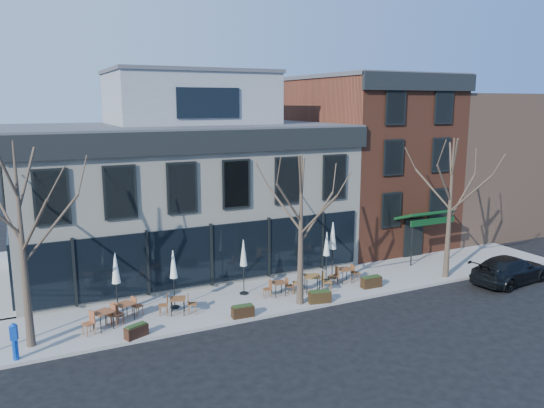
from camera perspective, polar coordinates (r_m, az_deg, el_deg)
name	(u,v)px	position (r m, az deg, el deg)	size (l,w,h in m)	color
ground	(212,290)	(27.56, -6.52, -9.19)	(120.00, 120.00, 0.00)	black
sidewalk_front	(287,292)	(26.89, 1.67, -9.47)	(33.50, 4.70, 0.15)	gray
corner_building	(182,185)	(31.12, -9.69, 2.02)	(18.39, 10.39, 11.10)	silver
red_brick_building	(367,159)	(36.65, 10.14, 4.76)	(8.20, 11.78, 11.18)	brown
bg_building	(464,160)	(44.03, 19.96, 4.44)	(12.00, 12.00, 10.00)	#8C664C
tree_corner	(22,243)	(21.90, -25.26, -3.85)	(3.93, 3.98, 7.92)	#382B21
tree_mid	(301,228)	(24.22, 3.14, -2.58)	(3.50, 3.55, 7.04)	#382B21
tree_right	(450,206)	(29.52, 18.61, -0.25)	(3.72, 3.77, 7.48)	#382B21
parked_sedan	(510,270)	(30.93, 24.25, -6.45)	(2.03, 5.00, 1.45)	black
call_box	(14,340)	(22.00, -25.96, -13.02)	(0.29, 0.29, 1.45)	#0D3EB2
cafe_set_0	(103,318)	(23.49, -17.73, -11.62)	(1.83, 1.13, 0.95)	brown
cafe_set_1	(125,310)	(24.19, -15.54, -10.89)	(1.75, 1.08, 0.91)	brown
cafe_set_2	(178,304)	(24.32, -10.10, -10.55)	(1.74, 0.93, 0.89)	brown
cafe_set_3	(279,287)	(26.10, 0.71, -8.92)	(1.61, 0.68, 0.84)	brown
cafe_set_4	(312,282)	(26.60, 4.35, -8.34)	(2.02, 1.16, 1.04)	brown
cafe_set_5	(345,274)	(28.15, 7.83, -7.46)	(1.75, 0.74, 0.91)	brown
umbrella_0	(116,272)	(24.19, -16.46, -6.98)	(0.46, 0.46, 2.89)	black
umbrella_1	(173,267)	(24.55, -10.56, -6.73)	(0.44, 0.44, 2.73)	black
umbrella_2	(244,256)	(25.89, -3.08, -5.60)	(0.44, 0.44, 2.75)	black
umbrella_3	(327,247)	(27.90, 5.90, -4.58)	(0.42, 0.42, 2.65)	black
umbrella_4	(333,239)	(28.27, 6.55, -3.74)	(0.49, 0.49, 3.09)	black
planter_0	(136,331)	(22.51, -14.39, -13.07)	(1.01, 0.70, 0.53)	black
planter_1	(243,311)	(23.73, -3.16, -11.43)	(1.00, 0.45, 0.55)	black
planter_2	(320,297)	(25.38, 5.15, -9.89)	(1.11, 0.62, 0.58)	#312210
planter_3	(371,282)	(27.73, 10.63, -8.21)	(1.07, 0.45, 0.59)	black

